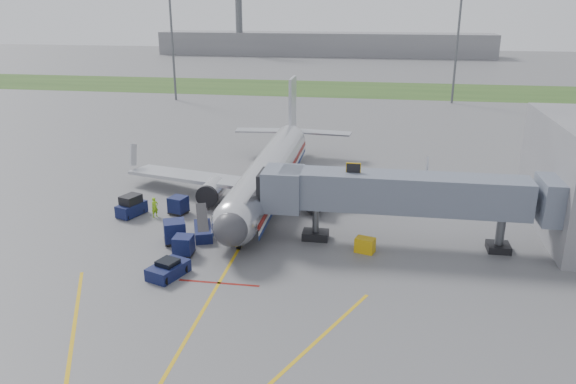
# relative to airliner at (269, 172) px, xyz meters

# --- Properties ---
(ground) EXTENTS (400.00, 400.00, 0.00)m
(ground) POSITION_rel_airliner_xyz_m (-0.00, -15.25, -2.65)
(ground) COLOR #565659
(ground) RESTS_ON ground
(grass_strip) EXTENTS (300.00, 25.00, 0.01)m
(grass_strip) POSITION_rel_airliner_xyz_m (-0.00, 74.75, -2.64)
(grass_strip) COLOR #2D4C1E
(grass_strip) RESTS_ON ground
(apron_markings) EXTENTS (21.52, 50.00, 0.01)m
(apron_markings) POSITION_rel_airliner_xyz_m (-0.00, -22.65, -2.64)
(apron_markings) COLOR gold
(apron_markings) RESTS_ON ground
(airliner) EXTENTS (32.10, 35.67, 10.25)m
(airliner) POSITION_rel_airliner_xyz_m (0.00, 0.00, 0.00)
(airliner) COLOR silver
(airliner) RESTS_ON ground
(jet_bridge) EXTENTS (25.30, 4.00, 6.90)m
(jet_bridge) POSITION_rel_airliner_xyz_m (12.86, -10.25, 1.82)
(jet_bridge) COLOR slate
(jet_bridge) RESTS_ON ground
(light_mast_left) EXTENTS (2.00, 0.44, 20.40)m
(light_mast_left) POSITION_rel_airliner_xyz_m (-30.00, 54.75, 8.13)
(light_mast_left) COLOR #595B60
(light_mast_left) RESTS_ON ground
(light_mast_right) EXTENTS (2.00, 0.44, 20.40)m
(light_mast_right) POSITION_rel_airliner_xyz_m (25.00, 59.75, 8.13)
(light_mast_right) COLOR #595B60
(light_mast_right) RESTS_ON ground
(distant_terminal) EXTENTS (120.00, 14.00, 8.00)m
(distant_terminal) POSITION_rel_airliner_xyz_m (-10.00, 154.75, 1.35)
(distant_terminal) COLOR slate
(distant_terminal) RESTS_ON ground
(control_tower) EXTENTS (4.00, 4.00, 30.00)m
(control_tower) POSITION_rel_airliner_xyz_m (-40.00, 149.75, 14.68)
(control_tower) COLOR #595B60
(control_tower) RESTS_ON ground
(pushback_tug) EXTENTS (2.84, 3.54, 1.28)m
(pushback_tug) POSITION_rel_airliner_xyz_m (-4.00, -18.75, -2.11)
(pushback_tug) COLOR black
(pushback_tug) RESTS_ON ground
(baggage_tug) EXTENTS (2.39, 3.21, 2.01)m
(baggage_tug) POSITION_rel_airliner_xyz_m (-11.85, -7.54, -1.76)
(baggage_tug) COLOR black
(baggage_tug) RESTS_ON ground
(baggage_cart_a) EXTENTS (1.56, 1.56, 1.64)m
(baggage_cart_a) POSITION_rel_airliner_xyz_m (-4.05, -15.16, -1.81)
(baggage_cart_a) COLOR black
(baggage_cart_a) RESTS_ON ground
(baggage_cart_b) EXTENTS (2.38, 2.38, 1.94)m
(baggage_cart_b) POSITION_rel_airliner_xyz_m (-5.58, -12.93, -1.66)
(baggage_cart_b) COLOR black
(baggage_cart_b) RESTS_ON ground
(baggage_cart_c) EXTENTS (1.92, 1.92, 1.68)m
(baggage_cart_c) POSITION_rel_airliner_xyz_m (-7.62, -6.40, -1.79)
(baggage_cart_c) COLOR black
(baggage_cart_c) RESTS_ON ground
(belt_loader) EXTENTS (2.62, 4.54, 2.15)m
(belt_loader) POSITION_rel_airliner_xyz_m (-3.68, -11.21, -2.11)
(belt_loader) COLOR black
(belt_loader) RESTS_ON ground
(ground_power_cart) EXTENTS (1.76, 1.43, 1.22)m
(ground_power_cart) POSITION_rel_airliner_xyz_m (10.25, -12.25, -2.04)
(ground_power_cart) COLOR #CA9A0B
(ground_power_cart) RESTS_ON ground
(ramp_worker) EXTENTS (0.78, 0.84, 1.92)m
(ramp_worker) POSITION_rel_airliner_xyz_m (-9.49, -7.57, -1.69)
(ramp_worker) COLOR #88CE18
(ramp_worker) RESTS_ON ground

